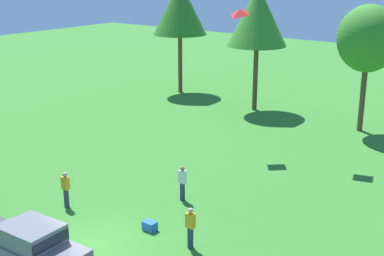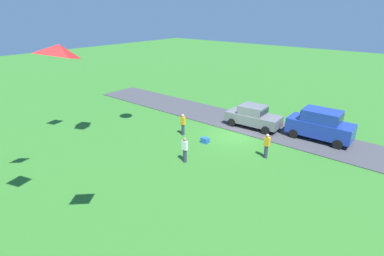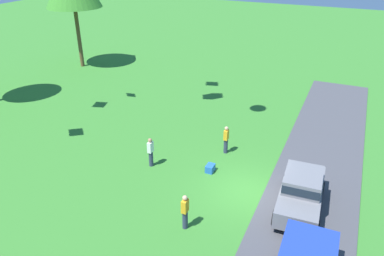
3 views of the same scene
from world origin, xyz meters
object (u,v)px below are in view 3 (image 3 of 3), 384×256
Objects in this scene: person_beside_suv at (185,212)px; person_watching_sky at (151,152)px; car_sedan_far_end at (301,190)px; person_on_lawn at (226,139)px; cooler_box at (210,168)px.

person_beside_suv and person_watching_sky have the same top height.
car_sedan_far_end is 2.62× the size of person_beside_suv.
person_beside_suv is at bearing -175.54° from person_on_lawn.
person_beside_suv is (-3.32, 4.30, -0.16)m from car_sedan_far_end.
car_sedan_far_end is at bearing -103.93° from cooler_box.
person_on_lawn and person_beside_suv have the same top height.
person_beside_suv reaches higher than cooler_box.
person_watching_sky is 3.05× the size of cooler_box.
person_beside_suv is 3.05× the size of cooler_box.
car_sedan_far_end is 2.62× the size of person_watching_sky.
person_beside_suv is at bearing -134.56° from person_watching_sky.
cooler_box is (1.22, 4.92, -0.84)m from car_sedan_far_end.
cooler_box is at bearing -76.23° from person_watching_sky.
person_watching_sky is at bearing 132.41° from person_on_lawn.
person_beside_suv is 5.35m from person_watching_sky.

